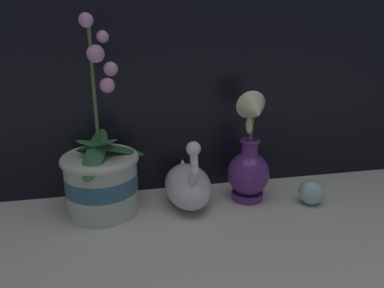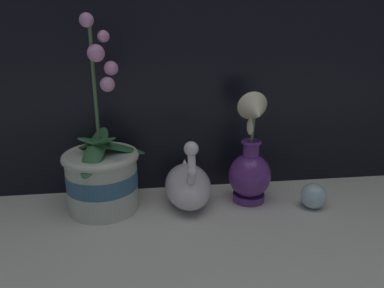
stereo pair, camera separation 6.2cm
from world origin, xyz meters
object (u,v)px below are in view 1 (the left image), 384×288
orchid_potted_plant (101,176)px  blue_vase (249,163)px  swan_figurine (188,184)px  glass_sphere (311,192)px

orchid_potted_plant → blue_vase: bearing=-1.2°
orchid_potted_plant → blue_vase: orchid_potted_plant is taller
orchid_potted_plant → swan_figurine: 0.21m
swan_figurine → glass_sphere: size_ratio=3.15×
swan_figurine → glass_sphere: 0.31m
glass_sphere → orchid_potted_plant: bearing=173.1°
orchid_potted_plant → blue_vase: size_ratio=1.62×
orchid_potted_plant → swan_figurine: orchid_potted_plant is taller
swan_figurine → glass_sphere: swan_figurine is taller
swan_figurine → glass_sphere: bearing=-11.5°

